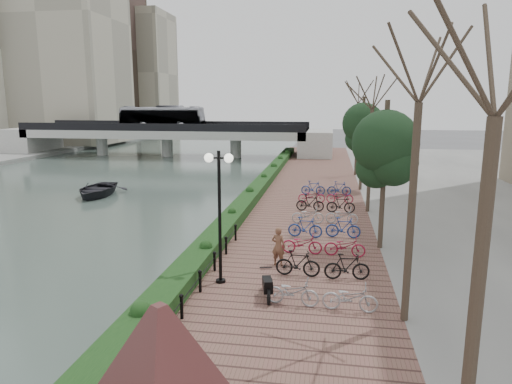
% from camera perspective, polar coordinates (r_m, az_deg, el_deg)
% --- Properties ---
extents(ground, '(220.00, 220.00, 0.00)m').
position_cam_1_polar(ground, '(14.31, -16.09, -18.13)').
color(ground, '#59595B').
rests_on(ground, ground).
extents(river_water, '(30.00, 130.00, 0.02)m').
position_cam_1_polar(river_water, '(42.23, -20.25, 1.08)').
color(river_water, '#4A5D53').
rests_on(river_water, ground).
extents(promenade, '(8.00, 75.00, 0.50)m').
position_cam_1_polar(promenade, '(29.51, 5.75, -1.91)').
color(promenade, brown).
rests_on(promenade, ground).
extents(hedge, '(1.10, 56.00, 0.60)m').
position_cam_1_polar(hedge, '(32.19, -0.01, 0.24)').
color(hedge, black).
rests_on(hedge, promenade).
extents(chain_fence, '(0.10, 14.10, 0.70)m').
position_cam_1_polar(chain_fence, '(15.13, -8.06, -12.53)').
color(chain_fence, black).
rests_on(chain_fence, promenade).
extents(granite_monument, '(4.64, 4.64, 2.86)m').
position_cam_1_polar(granite_monument, '(9.21, -11.65, -21.60)').
color(granite_monument, '#441D1E').
rests_on(granite_monument, promenade).
extents(lamppost, '(1.02, 0.32, 4.77)m').
position_cam_1_polar(lamppost, '(15.89, -4.62, 0.42)').
color(lamppost, black).
rests_on(lamppost, promenade).
extents(motorcycle, '(0.72, 1.44, 0.87)m').
position_cam_1_polar(motorcycle, '(15.47, 1.41, -11.52)').
color(motorcycle, black).
rests_on(motorcycle, promenade).
extents(pedestrian, '(0.65, 0.52, 1.57)m').
position_cam_1_polar(pedestrian, '(18.22, 2.82, -6.80)').
color(pedestrian, brown).
rests_on(pedestrian, promenade).
extents(bicycle_parking, '(2.40, 19.89, 1.00)m').
position_cam_1_polar(bicycle_parking, '(23.33, 8.55, -3.68)').
color(bicycle_parking, '#A1A2A5').
rests_on(bicycle_parking, promenade).
extents(street_trees, '(3.20, 37.12, 6.80)m').
position_cam_1_polar(street_trees, '(24.22, 14.70, 3.17)').
color(street_trees, '#33261E').
rests_on(street_trees, promenade).
extents(bridge, '(36.00, 10.77, 6.50)m').
position_cam_1_polar(bridge, '(60.01, -11.20, 7.59)').
color(bridge, '#ABACA6').
rests_on(bridge, ground).
extents(boat, '(4.02, 5.28, 1.02)m').
position_cam_1_polar(boat, '(35.93, -19.28, 0.32)').
color(boat, '#232329').
rests_on(boat, river_water).
extents(far_buildings, '(35.00, 38.00, 38.00)m').
position_cam_1_polar(far_buildings, '(90.93, -23.23, 16.12)').
color(far_buildings, '#A9A28D').
rests_on(far_buildings, far_bank).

